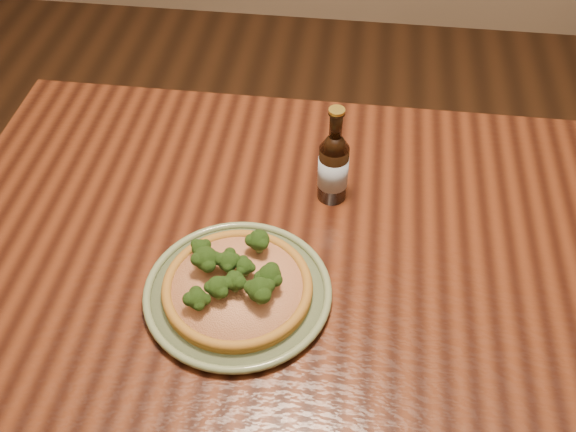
# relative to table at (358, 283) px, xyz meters

# --- Properties ---
(table) EXTENTS (1.60, 0.90, 0.75)m
(table) POSITION_rel_table_xyz_m (0.00, 0.00, 0.00)
(table) COLOR #4A200F
(table) RESTS_ON ground
(plate) EXTENTS (0.32, 0.32, 0.02)m
(plate) POSITION_rel_table_xyz_m (-0.21, -0.13, 0.10)
(plate) COLOR #6C7E56
(plate) RESTS_ON table
(pizza) EXTENTS (0.26, 0.26, 0.07)m
(pizza) POSITION_rel_table_xyz_m (-0.21, -0.13, 0.12)
(pizza) COLOR #9F6E24
(pizza) RESTS_ON plate
(beer_bottle) EXTENTS (0.06, 0.06, 0.21)m
(beer_bottle) POSITION_rel_table_xyz_m (-0.07, 0.14, 0.17)
(beer_bottle) COLOR black
(beer_bottle) RESTS_ON table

